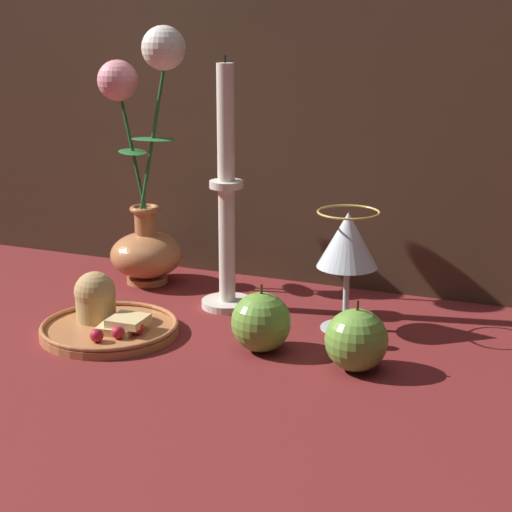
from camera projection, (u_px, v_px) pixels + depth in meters
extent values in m
plane|color=maroon|center=(225.00, 325.00, 1.15)|extent=(2.40, 2.40, 0.00)
cylinder|color=#B77042|center=(147.00, 279.00, 1.33)|extent=(0.06, 0.06, 0.01)
ellipsoid|color=#B77042|center=(146.00, 255.00, 1.32)|extent=(0.11, 0.11, 0.07)
cylinder|color=#B77042|center=(145.00, 224.00, 1.31)|extent=(0.03, 0.03, 0.05)
torus|color=#B77042|center=(145.00, 209.00, 1.30)|extent=(0.05, 0.05, 0.01)
cylinder|color=#23662D|center=(131.00, 146.00, 1.28)|extent=(0.04, 0.01, 0.19)
ellipsoid|color=#23662D|center=(133.00, 152.00, 1.29)|extent=(0.08, 0.08, 0.00)
sphere|color=pink|center=(118.00, 80.00, 1.27)|extent=(0.06, 0.06, 0.06)
cylinder|color=#23662D|center=(154.00, 131.00, 1.26)|extent=(0.05, 0.02, 0.24)
ellipsoid|color=#23662D|center=(153.00, 139.00, 1.26)|extent=(0.07, 0.04, 0.00)
sphere|color=silver|center=(164.00, 48.00, 1.21)|extent=(0.06, 0.06, 0.06)
cylinder|color=#B77042|center=(110.00, 331.00, 1.12)|extent=(0.18, 0.18, 0.01)
torus|color=#B77042|center=(109.00, 325.00, 1.12)|extent=(0.18, 0.18, 0.01)
cylinder|color=tan|center=(96.00, 306.00, 1.14)|extent=(0.05, 0.05, 0.04)
sphere|color=tan|center=(95.00, 292.00, 1.13)|extent=(0.06, 0.06, 0.06)
cube|color=#DBBC7A|center=(118.00, 328.00, 1.10)|extent=(0.05, 0.05, 0.01)
cube|color=#DBBC7A|center=(128.00, 321.00, 1.10)|extent=(0.05, 0.05, 0.01)
sphere|color=#AD192D|center=(97.00, 335.00, 1.06)|extent=(0.02, 0.02, 0.02)
sphere|color=#AD192D|center=(118.00, 333.00, 1.08)|extent=(0.02, 0.02, 0.02)
sphere|color=#AD192D|center=(137.00, 328.00, 1.09)|extent=(0.02, 0.02, 0.02)
cylinder|color=silver|center=(345.00, 327.00, 1.14)|extent=(0.07, 0.07, 0.00)
cylinder|color=silver|center=(346.00, 296.00, 1.13)|extent=(0.01, 0.01, 0.08)
cone|color=silver|center=(348.00, 240.00, 1.11)|extent=(0.08, 0.08, 0.07)
cone|color=#E5CC66|center=(347.00, 248.00, 1.11)|extent=(0.07, 0.07, 0.05)
torus|color=gold|center=(349.00, 212.00, 1.10)|extent=(0.08, 0.08, 0.00)
cylinder|color=silver|center=(227.00, 303.00, 1.22)|extent=(0.07, 0.07, 0.01)
cylinder|color=silver|center=(227.00, 245.00, 1.20)|extent=(0.02, 0.02, 0.16)
cylinder|color=silver|center=(226.00, 184.00, 1.18)|extent=(0.05, 0.05, 0.01)
cylinder|color=silver|center=(226.00, 123.00, 1.15)|extent=(0.02, 0.02, 0.16)
cylinder|color=black|center=(225.00, 59.00, 1.13)|extent=(0.00, 0.00, 0.01)
sphere|color=#669938|center=(356.00, 340.00, 1.00)|extent=(0.07, 0.07, 0.07)
cylinder|color=#4C3319|center=(357.00, 305.00, 0.99)|extent=(0.00, 0.00, 0.01)
sphere|color=#669938|center=(261.00, 322.00, 1.06)|extent=(0.07, 0.07, 0.07)
cylinder|color=#4C3319|center=(261.00, 289.00, 1.04)|extent=(0.00, 0.00, 0.01)
sphere|color=#AD192D|center=(261.00, 314.00, 1.17)|extent=(0.02, 0.02, 0.02)
sphere|color=#AD192D|center=(378.00, 342.00, 1.07)|extent=(0.02, 0.02, 0.02)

